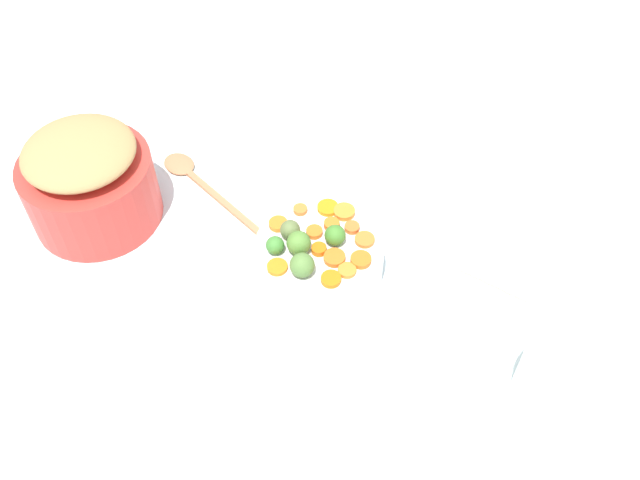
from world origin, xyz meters
TOP-DOWN VIEW (x-y plane):
  - tabletop at (0.00, 0.00)m, footprint 2.40×2.40m
  - serving_bowl_carrots at (0.04, 0.01)m, footprint 0.22×0.22m
  - metal_pot at (-0.09, -0.41)m, footprint 0.24×0.24m
  - stuffing_mound at (-0.09, -0.41)m, footprint 0.20×0.20m
  - carrot_slice_0 at (0.09, -0.06)m, footprint 0.05×0.05m
  - carrot_slice_1 at (0.02, 0.00)m, footprint 0.04×0.04m
  - carrot_slice_2 at (0.06, 0.01)m, footprint 0.03×0.03m
  - carrot_slice_3 at (-0.03, -0.03)m, footprint 0.03×0.03m
  - carrot_slice_4 at (-0.03, 0.05)m, footprint 0.05×0.05m
  - carrot_slice_5 at (0.00, -0.06)m, footprint 0.04×0.04m
  - carrot_slice_6 at (-0.04, 0.02)m, footprint 0.05×0.05m
  - carrot_slice_7 at (0.10, 0.06)m, footprint 0.04×0.04m
  - carrot_slice_8 at (0.03, 0.09)m, footprint 0.05×0.05m
  - carrot_slice_9 at (0.12, 0.03)m, footprint 0.04×0.04m
  - carrot_slice_10 at (0.07, 0.04)m, footprint 0.05×0.05m
  - carrot_slice_11 at (0.01, 0.06)m, footprint 0.03×0.03m
  - carrot_slice_12 at (0.08, 0.08)m, footprint 0.05×0.05m
  - carrot_slice_13 at (0.00, 0.03)m, footprint 0.04×0.04m
  - brussels_sprout_0 at (0.04, 0.04)m, footprint 0.04×0.04m
  - brussels_sprout_1 at (0.02, -0.04)m, footprint 0.03×0.03m
  - brussels_sprout_2 at (0.06, -0.06)m, footprint 0.03×0.03m
  - brussels_sprout_3 at (0.10, -0.02)m, footprint 0.04×0.04m
  - brussels_sprout_4 at (0.06, -0.02)m, footprint 0.04×0.04m
  - wooden_spoon at (-0.18, -0.24)m, footprint 0.25×0.25m
  - casserole_dish at (0.29, 0.40)m, footprint 0.18×0.18m
  - dish_towel at (-0.00, 0.36)m, footprint 0.21×0.20m

SIDE VIEW (x-z plane):
  - tabletop at x=0.00m, z-range 0.00..0.02m
  - dish_towel at x=0.00m, z-range 0.02..0.03m
  - wooden_spoon at x=-0.18m, z-range 0.02..0.03m
  - serving_bowl_carrots at x=0.04m, z-range 0.02..0.10m
  - casserole_dish at x=0.29m, z-range 0.02..0.12m
  - metal_pot at x=-0.09m, z-range 0.02..0.15m
  - carrot_slice_7 at x=0.10m, z-range 0.10..0.11m
  - carrot_slice_0 at x=0.09m, z-range 0.10..0.11m
  - carrot_slice_8 at x=0.03m, z-range 0.10..0.11m
  - carrot_slice_6 at x=-0.04m, z-range 0.10..0.11m
  - carrot_slice_3 at x=-0.03m, z-range 0.10..0.11m
  - carrot_slice_9 at x=0.12m, z-range 0.10..0.11m
  - carrot_slice_5 at x=0.00m, z-range 0.10..0.11m
  - carrot_slice_1 at x=0.02m, z-range 0.10..0.11m
  - carrot_slice_4 at x=-0.03m, z-range 0.10..0.11m
  - carrot_slice_10 at x=0.07m, z-range 0.10..0.11m
  - carrot_slice_12 at x=0.08m, z-range 0.10..0.11m
  - carrot_slice_11 at x=0.01m, z-range 0.10..0.11m
  - carrot_slice_13 at x=0.00m, z-range 0.10..0.11m
  - carrot_slice_2 at x=0.06m, z-range 0.10..0.11m
  - brussels_sprout_2 at x=0.06m, z-range 0.10..0.13m
  - brussels_sprout_1 at x=0.02m, z-range 0.10..0.13m
  - brussels_sprout_0 at x=0.04m, z-range 0.10..0.13m
  - brussels_sprout_4 at x=0.06m, z-range 0.10..0.14m
  - brussels_sprout_3 at x=0.10m, z-range 0.10..0.14m
  - stuffing_mound at x=-0.09m, z-range 0.15..0.21m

